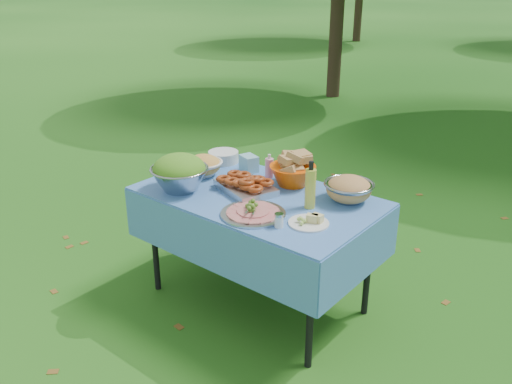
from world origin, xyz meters
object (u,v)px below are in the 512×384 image
bread_bowl (293,170)px  pasta_bowl_steel (349,189)px  picnic_table (257,250)px  salad_bowl (179,172)px  oil_bottle (310,185)px  charcuterie_platter (253,208)px  plate_stack (223,157)px

bread_bowl → pasta_bowl_steel: bread_bowl is taller
picnic_table → pasta_bowl_steel: bearing=30.0°
picnic_table → salad_bowl: size_ratio=4.09×
pasta_bowl_steel → oil_bottle: size_ratio=1.03×
picnic_table → charcuterie_platter: bearing=-56.0°
plate_stack → bread_bowl: (0.63, -0.04, 0.06)m
picnic_table → pasta_bowl_steel: size_ratio=4.99×
oil_bottle → charcuterie_platter: bearing=-123.9°
picnic_table → bread_bowl: bearing=76.2°
picnic_table → plate_stack: size_ratio=6.81×
pasta_bowl_steel → charcuterie_platter: 0.60m
pasta_bowl_steel → oil_bottle: 0.26m
plate_stack → pasta_bowl_steel: size_ratio=0.73×
salad_bowl → bread_bowl: 0.71m
salad_bowl → oil_bottle: oil_bottle is taller
plate_stack → picnic_table: bearing=-29.0°
plate_stack → pasta_bowl_steel: (1.04, -0.04, 0.04)m
plate_stack → pasta_bowl_steel: 1.04m
salad_bowl → plate_stack: (-0.14, 0.55, -0.08)m
bread_bowl → charcuterie_platter: bearing=-79.8°
picnic_table → bread_bowl: size_ratio=4.95×
picnic_table → bread_bowl: 0.55m
bread_bowl → oil_bottle: 0.36m
picnic_table → oil_bottle: (0.35, 0.05, 0.52)m
picnic_table → plate_stack: bearing=151.0°
bread_bowl → charcuterie_platter: size_ratio=0.80×
pasta_bowl_steel → picnic_table: bearing=-150.0°
plate_stack → pasta_bowl_steel: bearing=-2.2°
pasta_bowl_steel → charcuterie_platter: size_ratio=0.79×
salad_bowl → bread_bowl: (0.49, 0.51, -0.02)m
charcuterie_platter → plate_stack: bearing=142.8°
plate_stack → oil_bottle: oil_bottle is taller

